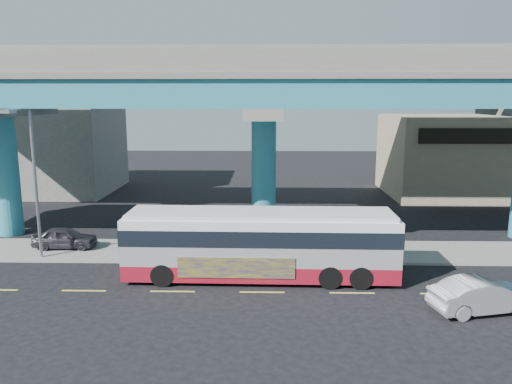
{
  "coord_description": "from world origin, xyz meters",
  "views": [
    {
      "loc": [
        0.2,
        -21.27,
        8.51
      ],
      "look_at": [
        -0.36,
        4.0,
        3.74
      ],
      "focal_mm": 35.0,
      "sensor_mm": 36.0,
      "label": 1
    }
  ],
  "objects_px": {
    "transit_bus": "(261,242)",
    "parked_car": "(65,238)",
    "street_lamp": "(28,162)",
    "sedan": "(483,295)",
    "stop_sign": "(293,228)"
  },
  "relations": [
    {
      "from": "transit_bus",
      "to": "street_lamp",
      "type": "height_order",
      "value": "street_lamp"
    },
    {
      "from": "transit_bus",
      "to": "stop_sign",
      "type": "distance_m",
      "value": 3.16
    },
    {
      "from": "parked_car",
      "to": "street_lamp",
      "type": "bearing_deg",
      "value": 162.63
    },
    {
      "from": "transit_bus",
      "to": "sedan",
      "type": "xyz_separation_m",
      "value": [
        8.98,
        -3.63,
        -1.11
      ]
    },
    {
      "from": "sedan",
      "to": "stop_sign",
      "type": "distance_m",
      "value": 9.74
    },
    {
      "from": "street_lamp",
      "to": "sedan",
      "type": "bearing_deg",
      "value": -15.05
    },
    {
      "from": "sedan",
      "to": "stop_sign",
      "type": "height_order",
      "value": "stop_sign"
    },
    {
      "from": "parked_car",
      "to": "stop_sign",
      "type": "height_order",
      "value": "stop_sign"
    },
    {
      "from": "sedan",
      "to": "parked_car",
      "type": "bearing_deg",
      "value": 55.66
    },
    {
      "from": "sedan",
      "to": "stop_sign",
      "type": "xyz_separation_m",
      "value": [
        -7.32,
        6.32,
        1.09
      ]
    },
    {
      "from": "transit_bus",
      "to": "parked_car",
      "type": "height_order",
      "value": "transit_bus"
    },
    {
      "from": "parked_car",
      "to": "street_lamp",
      "type": "xyz_separation_m",
      "value": [
        -0.63,
        -2.22,
        4.6
      ]
    },
    {
      "from": "sedan",
      "to": "street_lamp",
      "type": "bearing_deg",
      "value": 61.81
    },
    {
      "from": "stop_sign",
      "to": "transit_bus",
      "type": "bearing_deg",
      "value": -132.48
    },
    {
      "from": "transit_bus",
      "to": "parked_car",
      "type": "xyz_separation_m",
      "value": [
        -11.13,
        4.17,
        -1.06
      ]
    }
  ]
}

